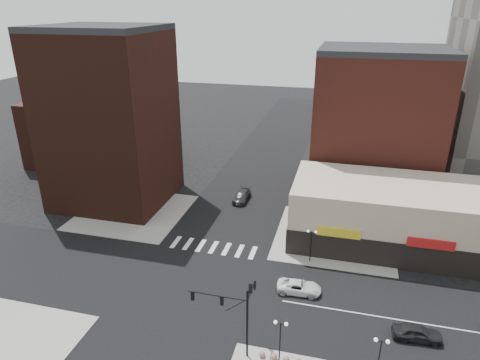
% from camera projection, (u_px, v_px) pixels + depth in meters
% --- Properties ---
extents(ground, '(240.00, 240.00, 0.00)m').
position_uv_depth(ground, '(192.00, 286.00, 46.56)').
color(ground, black).
rests_on(ground, ground).
extents(road_ew, '(200.00, 14.00, 0.02)m').
position_uv_depth(road_ew, '(192.00, 286.00, 46.56)').
color(road_ew, black).
rests_on(road_ew, ground).
extents(road_ns, '(14.00, 200.00, 0.02)m').
position_uv_depth(road_ns, '(192.00, 286.00, 46.56)').
color(road_ns, black).
rests_on(road_ns, ground).
extents(sidewalk_nw, '(15.00, 15.00, 0.12)m').
position_uv_depth(sidewalk_nw, '(133.00, 212.00, 62.82)').
color(sidewalk_nw, gray).
rests_on(sidewalk_nw, ground).
extents(sidewalk_ne, '(15.00, 15.00, 0.12)m').
position_uv_depth(sidewalk_ne, '(334.00, 237.00, 56.17)').
color(sidewalk_ne, gray).
rests_on(sidewalk_ne, ground).
extents(building_nw, '(16.00, 15.00, 25.00)m').
position_uv_depth(building_nw, '(110.00, 121.00, 62.63)').
color(building_nw, '#341810').
rests_on(building_nw, ground).
extents(building_nw_low, '(20.00, 18.00, 12.00)m').
position_uv_depth(building_nw_low, '(95.00, 129.00, 81.97)').
color(building_nw_low, '#341810').
rests_on(building_nw_low, ground).
extents(building_ne_midrise, '(18.00, 15.00, 22.00)m').
position_uv_depth(building_ne_midrise, '(376.00, 129.00, 64.32)').
color(building_ne_midrise, maroon).
rests_on(building_ne_midrise, ground).
extents(building_ne_row, '(24.20, 12.20, 8.00)m').
position_uv_depth(building_ne_row, '(389.00, 219.00, 53.87)').
color(building_ne_row, '#BCAC95').
rests_on(building_ne_row, ground).
extents(traffic_signal, '(5.59, 3.09, 7.77)m').
position_uv_depth(traffic_signal, '(237.00, 306.00, 35.99)').
color(traffic_signal, black).
rests_on(traffic_signal, ground).
extents(street_lamp_se_a, '(1.22, 0.32, 4.16)m').
position_uv_depth(street_lamp_se_a, '(280.00, 331.00, 35.62)').
color(street_lamp_se_a, black).
rests_on(street_lamp_se_a, sidewalk_se).
extents(street_lamp_se_b, '(1.22, 0.32, 4.16)m').
position_uv_depth(street_lamp_se_b, '(380.00, 349.00, 33.78)').
color(street_lamp_se_b, black).
rests_on(street_lamp_se_b, sidewalk_se).
extents(street_lamp_ne, '(1.22, 0.32, 4.16)m').
position_uv_depth(street_lamp_ne, '(311.00, 238.00, 49.68)').
color(street_lamp_ne, black).
rests_on(street_lamp_ne, sidewalk_ne).
extents(white_suv, '(4.77, 2.38, 1.30)m').
position_uv_depth(white_suv, '(299.00, 287.00, 45.38)').
color(white_suv, white).
rests_on(white_suv, ground).
extents(dark_sedan_east, '(4.47, 2.00, 1.49)m').
position_uv_depth(dark_sedan_east, '(417.00, 333.00, 39.00)').
color(dark_sedan_east, black).
rests_on(dark_sedan_east, ground).
extents(dark_sedan_north, '(2.14, 5.08, 1.47)m').
position_uv_depth(dark_sedan_north, '(242.00, 196.00, 66.36)').
color(dark_sedan_north, black).
rests_on(dark_sedan_north, ground).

